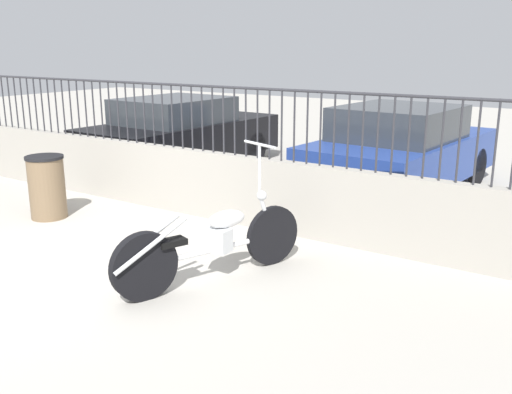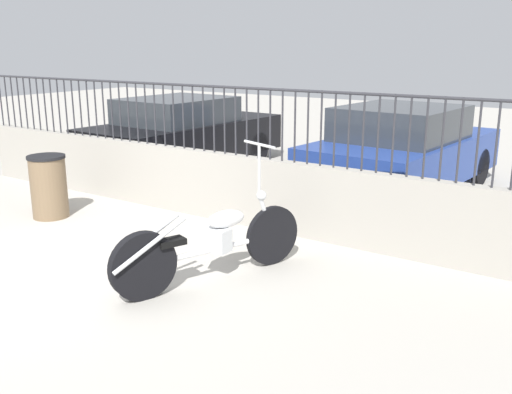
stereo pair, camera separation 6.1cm
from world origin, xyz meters
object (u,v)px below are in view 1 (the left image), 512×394
Objects in this scene: motorcycle_white at (204,245)px; car_blue at (401,149)px; car_black at (181,133)px; trash_bin at (47,187)px.

car_blue reaches higher than motorcycle_white.
car_blue is at bearing -79.26° from car_black.
car_blue is (4.18, 0.62, 0.00)m from car_black.
motorcycle_white is 0.51× the size of car_black.
trash_bin is 5.52m from car_blue.
motorcycle_white is at bearing -134.96° from car_black.
car_black is 4.23m from car_blue.
motorcycle_white reaches higher than trash_bin.
trash_bin is 0.21× the size of car_blue.
car_black is 1.00× the size of car_blue.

